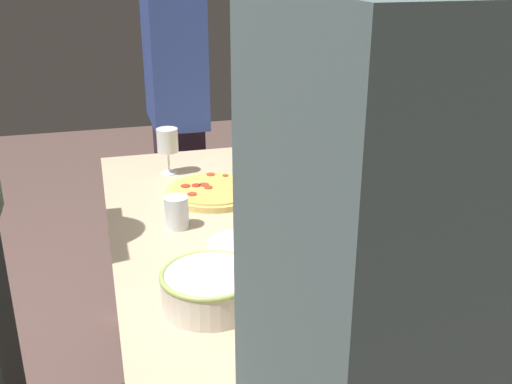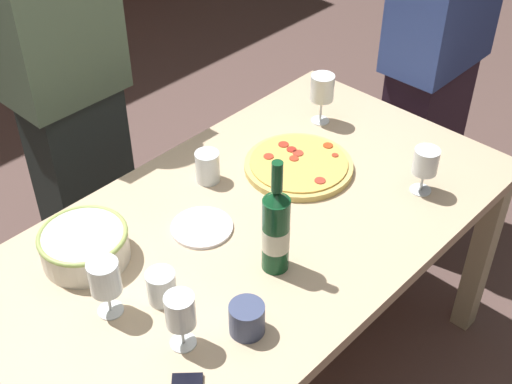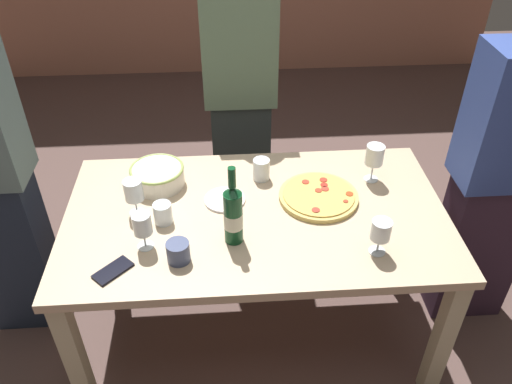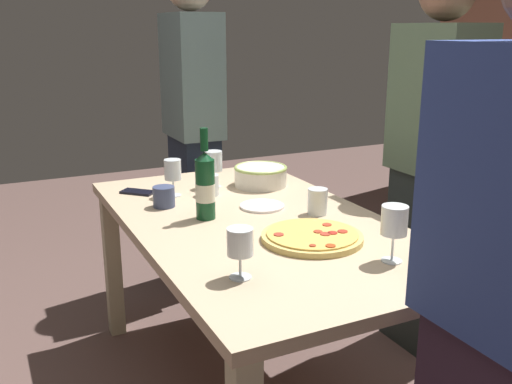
# 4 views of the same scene
# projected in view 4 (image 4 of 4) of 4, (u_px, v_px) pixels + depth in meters

# --- Properties ---
(dining_table) EXTENTS (1.60, 0.90, 0.75)m
(dining_table) POSITION_uv_depth(u_px,v_px,m) (256.00, 243.00, 2.17)
(dining_table) COLOR #C7AC89
(dining_table) RESTS_ON ground
(pizza) EXTENTS (0.34, 0.34, 0.03)m
(pizza) POSITION_uv_depth(u_px,v_px,m) (312.00, 237.00, 1.93)
(pizza) COLOR #D6B863
(pizza) RESTS_ON dining_table
(serving_bowl) EXTENTS (0.24, 0.24, 0.09)m
(serving_bowl) POSITION_uv_depth(u_px,v_px,m) (261.00, 175.00, 2.59)
(serving_bowl) COLOR silver
(serving_bowl) RESTS_ON dining_table
(wine_bottle) EXTENTS (0.07, 0.07, 0.34)m
(wine_bottle) POSITION_uv_depth(u_px,v_px,m) (205.00, 185.00, 2.12)
(wine_bottle) COLOR #104322
(wine_bottle) RESTS_ON dining_table
(wine_glass_near_pizza) EXTENTS (0.07, 0.07, 0.16)m
(wine_glass_near_pizza) POSITION_uv_depth(u_px,v_px,m) (173.00, 172.00, 2.42)
(wine_glass_near_pizza) COLOR white
(wine_glass_near_pizza) RESTS_ON dining_table
(wine_glass_by_bottle) EXTENTS (0.08, 0.08, 0.16)m
(wine_glass_by_bottle) POSITION_uv_depth(u_px,v_px,m) (214.00, 163.00, 2.55)
(wine_glass_by_bottle) COLOR white
(wine_glass_by_bottle) RESTS_ON dining_table
(wine_glass_far_left) EXTENTS (0.08, 0.08, 0.15)m
(wine_glass_far_left) POSITION_uv_depth(u_px,v_px,m) (240.00, 245.00, 1.61)
(wine_glass_far_left) COLOR white
(wine_glass_far_left) RESTS_ON dining_table
(wine_glass_far_right) EXTENTS (0.08, 0.08, 0.18)m
(wine_glass_far_right) POSITION_uv_depth(u_px,v_px,m) (394.00, 222.00, 1.72)
(wine_glass_far_right) COLOR white
(wine_glass_far_right) RESTS_ON dining_table
(cup_amber) EXTENTS (0.09, 0.09, 0.08)m
(cup_amber) POSITION_uv_depth(u_px,v_px,m) (164.00, 197.00, 2.29)
(cup_amber) COLOR #3C466B
(cup_amber) RESTS_ON dining_table
(cup_ceramic) EXTENTS (0.08, 0.08, 0.10)m
(cup_ceramic) POSITION_uv_depth(u_px,v_px,m) (318.00, 201.00, 2.19)
(cup_ceramic) COLOR white
(cup_ceramic) RESTS_ON dining_table
(cup_spare) EXTENTS (0.08, 0.08, 0.09)m
(cup_spare) POSITION_uv_depth(u_px,v_px,m) (210.00, 185.00, 2.44)
(cup_spare) COLOR white
(cup_spare) RESTS_ON dining_table
(side_plate) EXTENTS (0.18, 0.18, 0.01)m
(side_plate) POSITION_uv_depth(u_px,v_px,m) (262.00, 206.00, 2.29)
(side_plate) COLOR white
(side_plate) RESTS_ON dining_table
(cell_phone) EXTENTS (0.15, 0.15, 0.01)m
(cell_phone) POSITION_uv_depth(u_px,v_px,m) (138.00, 192.00, 2.48)
(cell_phone) COLOR black
(cell_phone) RESTS_ON dining_table
(person_guest_left) EXTENTS (0.38, 0.24, 1.69)m
(person_guest_left) POSITION_uv_depth(u_px,v_px,m) (432.00, 165.00, 2.50)
(person_guest_left) COLOR #242C2A
(person_guest_left) RESTS_ON ground
(person_guest_right) EXTENTS (0.38, 0.24, 1.76)m
(person_guest_right) POSITION_uv_depth(u_px,v_px,m) (194.00, 129.00, 3.15)
(person_guest_right) COLOR #1D2739
(person_guest_right) RESTS_ON ground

